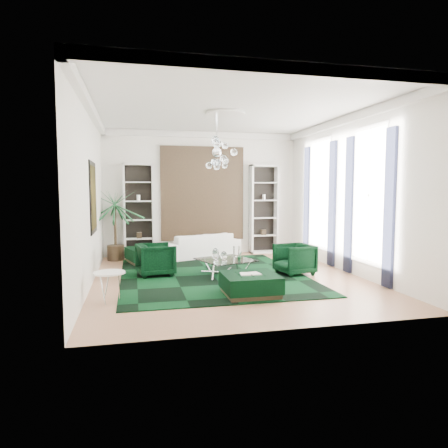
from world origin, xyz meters
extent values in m
cube|color=tan|center=(0.00, 0.00, -0.01)|extent=(6.00, 7.00, 0.02)
cube|color=white|center=(0.00, 0.00, 3.81)|extent=(6.00, 7.00, 0.02)
cube|color=white|center=(0.00, 3.51, 1.90)|extent=(6.00, 0.02, 3.80)
cube|color=white|center=(0.00, -3.51, 1.90)|extent=(6.00, 0.02, 3.80)
cube|color=white|center=(-3.01, 0.00, 1.90)|extent=(0.02, 7.00, 3.80)
cube|color=white|center=(3.01, 0.00, 1.90)|extent=(0.02, 7.00, 3.80)
cylinder|color=white|center=(0.00, 0.30, 3.77)|extent=(0.90, 0.90, 0.05)
cube|color=black|center=(0.00, 3.46, 1.90)|extent=(2.50, 0.06, 2.80)
cube|color=black|center=(-2.97, 0.60, 1.85)|extent=(0.04, 1.30, 1.60)
cube|color=white|center=(2.99, -0.90, 1.90)|extent=(0.03, 1.10, 2.90)
cube|color=black|center=(2.96, -1.68, 1.65)|extent=(0.07, 0.30, 3.25)
cube|color=black|center=(2.96, -0.12, 1.65)|extent=(0.07, 0.30, 3.25)
cube|color=white|center=(2.99, 1.50, 1.90)|extent=(0.03, 1.10, 2.90)
cube|color=black|center=(2.96, 0.72, 1.65)|extent=(0.07, 0.30, 3.25)
cube|color=black|center=(2.96, 2.28, 1.65)|extent=(0.07, 0.30, 3.25)
cube|color=black|center=(-0.32, 0.33, 0.01)|extent=(4.20, 5.00, 0.02)
imported|color=white|center=(-0.20, 2.94, 0.35)|extent=(2.61, 1.76, 0.71)
imported|color=black|center=(-1.61, 0.61, 0.38)|extent=(0.96, 0.94, 0.76)
imported|color=black|center=(1.63, 0.02, 0.37)|extent=(0.93, 0.91, 0.73)
cube|color=black|center=(-1.79, 2.35, 0.21)|extent=(1.17, 1.17, 0.42)
cube|color=black|center=(0.05, -1.57, 0.21)|extent=(1.03, 1.03, 0.41)
cube|color=white|center=(0.05, -1.57, 0.43)|extent=(0.39, 0.26, 0.03)
cylinder|color=white|center=(-2.55, -1.45, 0.27)|extent=(0.65, 0.65, 0.54)
imported|color=#1D5F31|center=(0.28, 0.02, 0.50)|extent=(0.15, 0.13, 0.22)
camera|label=1|loc=(-2.10, -8.80, 2.04)|focal=32.00mm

